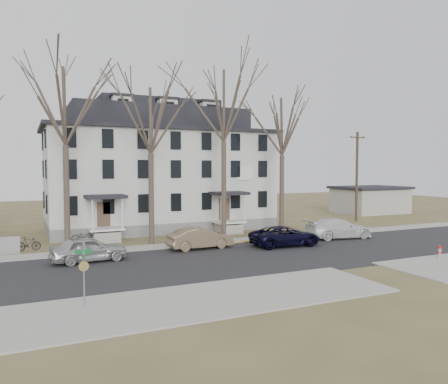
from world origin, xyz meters
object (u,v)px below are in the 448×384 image
car_tan (200,239)px  car_white (338,229)px  tree_mid_left (151,115)px  street_sign (84,269)px  tree_far_left (65,100)px  car_navy (285,236)px  boarding_house (159,171)px  bicycle_left (84,237)px  fire_hydrant (440,252)px  car_silver (89,250)px  bicycle_right (28,244)px  utility_pole_far (357,175)px  tree_center (224,100)px  tree_mid_right (282,122)px

car_tan → car_white: bearing=-94.1°
tree_mid_left → street_sign: tree_mid_left is taller
tree_far_left → car_navy: size_ratio=2.65×
boarding_house → bicycle_left: size_ratio=10.93×
fire_hydrant → car_tan: bearing=143.3°
boarding_house → car_navy: (5.50, -13.40, -4.66)m
car_silver → bicycle_left: (0.57, 6.92, -0.27)m
car_white → bicycle_right: (-22.73, 4.72, -0.32)m
car_tan → street_sign: bearing=136.0°
utility_pole_far → bicycle_left: bearing=-175.8°
boarding_house → car_silver: boarding_house is taller
tree_center → car_white: 13.82m
tree_far_left → car_silver: size_ratio=3.05×
car_white → tree_mid_right: bearing=40.3°
utility_pole_far → fire_hydrant: (-8.58, -17.21, -4.48)m
utility_pole_far → car_silver: utility_pole_far is taller
bicycle_right → fire_hydrant: size_ratio=1.87×
tree_mid_right → car_silver: tree_mid_right is taller
car_silver → bicycle_right: (-3.29, 5.37, -0.29)m
bicycle_left → utility_pole_far: bearing=-68.7°
car_silver → bicycle_right: 6.31m
tree_center → car_silver: 15.97m
utility_pole_far → tree_center: bearing=-166.5°
tree_mid_left → tree_center: bearing=0.0°
tree_far_left → bicycle_left: tree_far_left is taller
car_navy → car_white: 5.85m
tree_far_left → car_tan: bearing=-23.7°
tree_far_left → street_sign: size_ratio=5.67×
fire_hydrant → utility_pole_far: bearing=63.5°
tree_center → car_tan: bearing=-133.6°
tree_center → bicycle_right: 17.97m
tree_mid_right → car_silver: 19.49m
bicycle_right → fire_hydrant: 27.06m
car_silver → fire_hydrant: car_silver is taller
boarding_house → car_silver: bearing=-122.3°
fire_hydrant → street_sign: 21.54m
fire_hydrant → boarding_house: bearing=119.4°
tree_center → street_sign: (-12.57, -13.73, -9.46)m
car_tan → bicycle_right: car_tan is taller
tree_far_left → tree_mid_left: bearing=0.0°
tree_center → car_tan: size_ratio=3.20×
bicycle_right → tree_mid_right: bearing=-88.8°
car_navy → street_sign: bearing=122.4°
utility_pole_far → boarding_house: bearing=169.1°
street_sign → fire_hydrant: bearing=2.3°
car_silver → car_tan: 7.74m
car_navy → car_silver: bearing=91.1°
boarding_house → street_sign: size_ratio=8.60×
car_silver → car_tan: bearing=-87.6°
tree_mid_left → tree_center: tree_center is taller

